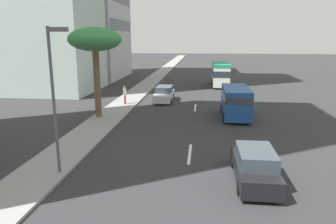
{
  "coord_description": "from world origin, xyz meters",
  "views": [
    {
      "loc": [
        -4.23,
        -0.62,
        6.47
      ],
      "look_at": [
        17.64,
        1.78,
        1.28
      ],
      "focal_mm": 33.79,
      "sensor_mm": 36.0,
      "label": 1
    }
  ],
  "objects_px": {
    "car_fourth": "(255,166)",
    "pedestrian_near_lamp": "(125,94)",
    "minibus_second": "(220,73)",
    "car_third": "(164,94)",
    "street_lamp": "(55,86)",
    "van_lead": "(236,101)",
    "palm_tree": "(95,41)"
  },
  "relations": [
    {
      "from": "car_fourth",
      "to": "pedestrian_near_lamp",
      "type": "distance_m",
      "value": 18.66
    },
    {
      "from": "minibus_second",
      "to": "car_third",
      "type": "relative_size",
      "value": 1.48
    },
    {
      "from": "street_lamp",
      "to": "pedestrian_near_lamp",
      "type": "bearing_deg",
      "value": 2.94
    },
    {
      "from": "van_lead",
      "to": "pedestrian_near_lamp",
      "type": "distance_m",
      "value": 10.9
    },
    {
      "from": "van_lead",
      "to": "street_lamp",
      "type": "relative_size",
      "value": 0.75
    },
    {
      "from": "car_fourth",
      "to": "street_lamp",
      "type": "bearing_deg",
      "value": 91.97
    },
    {
      "from": "minibus_second",
      "to": "pedestrian_near_lamp",
      "type": "xyz_separation_m",
      "value": [
        -13.88,
        9.89,
        -0.61
      ]
    },
    {
      "from": "pedestrian_near_lamp",
      "to": "street_lamp",
      "type": "relative_size",
      "value": 0.25
    },
    {
      "from": "pedestrian_near_lamp",
      "to": "minibus_second",
      "type": "bearing_deg",
      "value": 44.28
    },
    {
      "from": "car_fourth",
      "to": "palm_tree",
      "type": "bearing_deg",
      "value": 45.91
    },
    {
      "from": "van_lead",
      "to": "car_third",
      "type": "bearing_deg",
      "value": 46.88
    },
    {
      "from": "car_third",
      "to": "pedestrian_near_lamp",
      "type": "distance_m",
      "value": 4.37
    },
    {
      "from": "minibus_second",
      "to": "palm_tree",
      "type": "relative_size",
      "value": 0.96
    },
    {
      "from": "car_third",
      "to": "palm_tree",
      "type": "relative_size",
      "value": 0.65
    },
    {
      "from": "minibus_second",
      "to": "street_lamp",
      "type": "distance_m",
      "value": 31.43
    },
    {
      "from": "van_lead",
      "to": "palm_tree",
      "type": "height_order",
      "value": "palm_tree"
    },
    {
      "from": "car_fourth",
      "to": "car_third",
      "type": "bearing_deg",
      "value": 19.28
    },
    {
      "from": "car_fourth",
      "to": "pedestrian_near_lamp",
      "type": "relative_size",
      "value": 2.68
    },
    {
      "from": "street_lamp",
      "to": "minibus_second",
      "type": "bearing_deg",
      "value": -16.81
    },
    {
      "from": "pedestrian_near_lamp",
      "to": "palm_tree",
      "type": "bearing_deg",
      "value": -110.04
    },
    {
      "from": "van_lead",
      "to": "car_third",
      "type": "xyz_separation_m",
      "value": [
        6.27,
        6.7,
        -0.7
      ]
    },
    {
      "from": "palm_tree",
      "to": "van_lead",
      "type": "bearing_deg",
      "value": -82.18
    },
    {
      "from": "car_third",
      "to": "street_lamp",
      "type": "relative_size",
      "value": 0.68
    },
    {
      "from": "minibus_second",
      "to": "palm_tree",
      "type": "bearing_deg",
      "value": 150.58
    },
    {
      "from": "car_third",
      "to": "street_lamp",
      "type": "xyz_separation_m",
      "value": [
        -18.63,
        2.71,
        3.62
      ]
    },
    {
      "from": "van_lead",
      "to": "car_fourth",
      "type": "height_order",
      "value": "van_lead"
    },
    {
      "from": "car_third",
      "to": "palm_tree",
      "type": "bearing_deg",
      "value": -29.69
    },
    {
      "from": "pedestrian_near_lamp",
      "to": "car_third",
      "type": "bearing_deg",
      "value": 25.37
    },
    {
      "from": "minibus_second",
      "to": "car_fourth",
      "type": "bearing_deg",
      "value": -179.88
    },
    {
      "from": "car_third",
      "to": "van_lead",
      "type": "bearing_deg",
      "value": 46.88
    },
    {
      "from": "minibus_second",
      "to": "car_fourth",
      "type": "height_order",
      "value": "minibus_second"
    },
    {
      "from": "minibus_second",
      "to": "car_third",
      "type": "bearing_deg",
      "value": 150.77
    }
  ]
}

